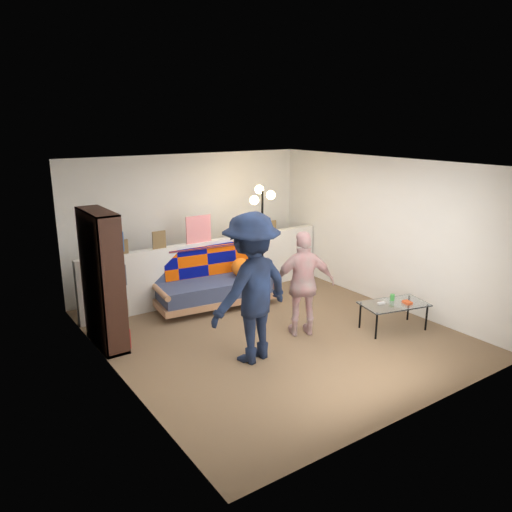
% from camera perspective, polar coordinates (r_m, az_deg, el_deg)
% --- Properties ---
extents(ground, '(5.00, 5.00, 0.00)m').
position_cam_1_polar(ground, '(7.28, 1.80, -8.69)').
color(ground, brown).
rests_on(ground, ground).
extents(room_shell, '(4.60, 5.05, 2.45)m').
position_cam_1_polar(room_shell, '(7.15, -0.32, 4.93)').
color(room_shell, silver).
rests_on(room_shell, ground).
extents(half_wall_ledge, '(4.45, 0.15, 1.00)m').
position_cam_1_polar(half_wall_ledge, '(8.54, -5.31, -1.50)').
color(half_wall_ledge, silver).
rests_on(half_wall_ledge, ground).
extents(ledge_decor, '(2.97, 0.02, 0.45)m').
position_cam_1_polar(ledge_decor, '(8.24, -6.73, 2.71)').
color(ledge_decor, brown).
rests_on(ledge_decor, half_wall_ledge).
extents(futon_sofa, '(2.04, 1.13, 0.84)m').
position_cam_1_polar(futon_sofa, '(8.23, -4.88, -2.94)').
color(futon_sofa, '#B27C56').
rests_on(futon_sofa, ground).
extents(bookshelf, '(0.31, 0.92, 1.85)m').
position_cam_1_polar(bookshelf, '(6.91, -17.10, -3.09)').
color(bookshelf, black).
rests_on(bookshelf, ground).
extents(coffee_table, '(1.04, 0.73, 0.49)m').
position_cam_1_polar(coffee_table, '(7.52, 15.52, -5.42)').
color(coffee_table, black).
rests_on(coffee_table, ground).
extents(floor_lamp, '(0.42, 0.33, 1.89)m').
position_cam_1_polar(floor_lamp, '(8.52, 0.65, 4.36)').
color(floor_lamp, black).
rests_on(floor_lamp, ground).
extents(person_left, '(1.35, 0.95, 1.90)m').
position_cam_1_polar(person_left, '(6.18, -0.53, -3.70)').
color(person_left, black).
rests_on(person_left, ground).
extents(person_right, '(0.95, 0.70, 1.50)m').
position_cam_1_polar(person_right, '(6.99, 5.48, -3.20)').
color(person_right, pink).
rests_on(person_right, ground).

